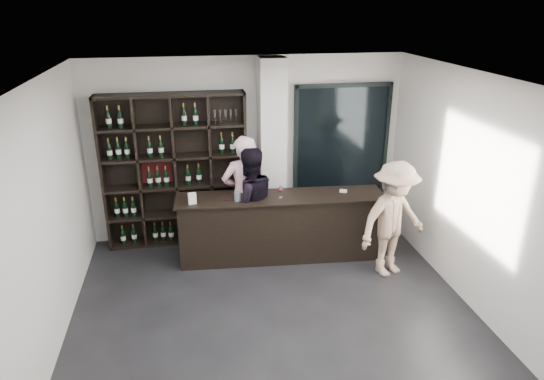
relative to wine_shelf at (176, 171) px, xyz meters
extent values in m
cube|color=black|center=(1.15, -2.57, -1.20)|extent=(5.00, 5.50, 0.01)
cube|color=silver|center=(1.50, -0.10, 0.25)|extent=(0.40, 0.40, 2.90)
cube|color=black|center=(2.70, 0.12, 0.20)|extent=(1.60, 0.08, 2.10)
cube|color=black|center=(2.70, 0.12, 0.20)|extent=(1.48, 0.02, 1.98)
cube|color=black|center=(1.50, -0.82, -0.71)|extent=(2.97, 0.56, 0.97)
cube|color=black|center=(1.50, -0.82, -0.21)|extent=(3.05, 0.64, 0.03)
imported|color=#EFB5C2|center=(1.00, -0.48, -0.28)|extent=(0.74, 0.56, 1.84)
imported|color=black|center=(1.05, -0.72, -0.34)|extent=(0.99, 0.86, 1.73)
imported|color=tan|center=(2.95, -1.54, -0.36)|extent=(1.23, 0.94, 1.68)
cylinder|color=silver|center=(0.86, -0.88, -0.14)|extent=(0.11, 0.11, 0.13)
cube|color=white|center=(2.46, -0.81, -0.19)|extent=(0.14, 0.14, 0.02)
cube|color=white|center=(0.23, -0.88, -0.12)|extent=(0.12, 0.08, 0.16)
camera|label=1|loc=(0.22, -7.23, 2.48)|focal=32.00mm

